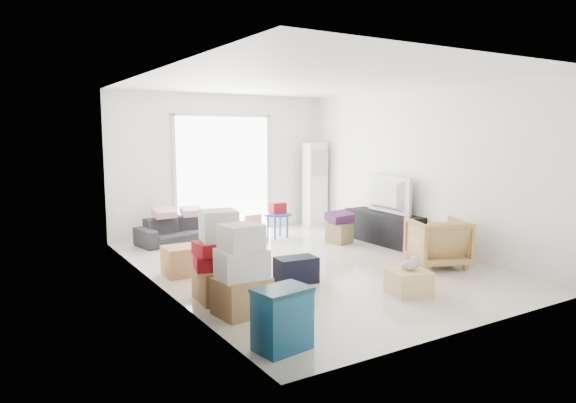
{
  "coord_description": "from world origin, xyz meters",
  "views": [
    {
      "loc": [
        -4.17,
        -6.24,
        1.94
      ],
      "look_at": [
        -0.22,
        0.2,
        0.94
      ],
      "focal_mm": 32.0,
      "sensor_mm": 36.0,
      "label": 1
    }
  ],
  "objects_px": {
    "tv_console": "(383,228)",
    "television": "(384,209)",
    "kids_table": "(277,212)",
    "wood_crate": "(409,282)",
    "ac_tower": "(315,185)",
    "armchair": "(438,240)",
    "ottoman": "(339,233)",
    "storage_bins": "(282,319)",
    "sofa": "(182,225)"
  },
  "relations": [
    {
      "from": "tv_console",
      "to": "television",
      "type": "xyz_separation_m",
      "value": [
        0.0,
        0.0,
        0.35
      ]
    },
    {
      "from": "television",
      "to": "kids_table",
      "type": "xyz_separation_m",
      "value": [
        -1.38,
        1.38,
        -0.14
      ]
    },
    {
      "from": "kids_table",
      "to": "wood_crate",
      "type": "height_order",
      "value": "kids_table"
    },
    {
      "from": "ac_tower",
      "to": "wood_crate",
      "type": "height_order",
      "value": "ac_tower"
    },
    {
      "from": "ac_tower",
      "to": "kids_table",
      "type": "distance_m",
      "value": 1.55
    },
    {
      "from": "television",
      "to": "wood_crate",
      "type": "relative_size",
      "value": 2.54
    },
    {
      "from": "tv_console",
      "to": "armchair",
      "type": "distance_m",
      "value": 1.71
    },
    {
      "from": "ac_tower",
      "to": "ottoman",
      "type": "distance_m",
      "value": 1.94
    },
    {
      "from": "ac_tower",
      "to": "television",
      "type": "xyz_separation_m",
      "value": [
        0.05,
        -2.08,
        -0.26
      ]
    },
    {
      "from": "television",
      "to": "armchair",
      "type": "bearing_deg",
      "value": 169.66
    },
    {
      "from": "armchair",
      "to": "ottoman",
      "type": "relative_size",
      "value": 2.14
    },
    {
      "from": "armchair",
      "to": "storage_bins",
      "type": "relative_size",
      "value": 1.36
    },
    {
      "from": "tv_console",
      "to": "armchair",
      "type": "bearing_deg",
      "value": -104.47
    },
    {
      "from": "storage_bins",
      "to": "kids_table",
      "type": "bearing_deg",
      "value": 60.13
    },
    {
      "from": "ac_tower",
      "to": "armchair",
      "type": "bearing_deg",
      "value": -95.76
    },
    {
      "from": "tv_console",
      "to": "storage_bins",
      "type": "bearing_deg",
      "value": -142.4
    },
    {
      "from": "storage_bins",
      "to": "ottoman",
      "type": "height_order",
      "value": "storage_bins"
    },
    {
      "from": "ac_tower",
      "to": "wood_crate",
      "type": "xyz_separation_m",
      "value": [
        -1.71,
        -4.5,
        -0.72
      ]
    },
    {
      "from": "armchair",
      "to": "kids_table",
      "type": "bearing_deg",
      "value": -50.29
    },
    {
      "from": "sofa",
      "to": "ottoman",
      "type": "bearing_deg",
      "value": -42.4
    },
    {
      "from": "ac_tower",
      "to": "ottoman",
      "type": "relative_size",
      "value": 4.79
    },
    {
      "from": "armchair",
      "to": "storage_bins",
      "type": "xyz_separation_m",
      "value": [
        -3.47,
        -1.35,
        -0.1
      ]
    },
    {
      "from": "wood_crate",
      "to": "tv_console",
      "type": "bearing_deg",
      "value": 53.96
    },
    {
      "from": "tv_console",
      "to": "sofa",
      "type": "height_order",
      "value": "sofa"
    },
    {
      "from": "tv_console",
      "to": "sofa",
      "type": "bearing_deg",
      "value": 147.76
    },
    {
      "from": "storage_bins",
      "to": "armchair",
      "type": "bearing_deg",
      "value": 21.26
    },
    {
      "from": "television",
      "to": "ottoman",
      "type": "relative_size",
      "value": 3.13
    },
    {
      "from": "storage_bins",
      "to": "kids_table",
      "type": "xyz_separation_m",
      "value": [
        2.52,
        4.39,
        0.19
      ]
    },
    {
      "from": "ac_tower",
      "to": "television",
      "type": "bearing_deg",
      "value": -88.62
    },
    {
      "from": "storage_bins",
      "to": "kids_table",
      "type": "height_order",
      "value": "kids_table"
    },
    {
      "from": "tv_console",
      "to": "wood_crate",
      "type": "relative_size",
      "value": 3.61
    },
    {
      "from": "sofa",
      "to": "armchair",
      "type": "distance_m",
      "value": 4.45
    },
    {
      "from": "television",
      "to": "kids_table",
      "type": "height_order",
      "value": "television"
    },
    {
      "from": "storage_bins",
      "to": "tv_console",
      "type": "bearing_deg",
      "value": 37.6
    },
    {
      "from": "tv_console",
      "to": "ottoman",
      "type": "xyz_separation_m",
      "value": [
        -0.69,
        0.38,
        -0.09
      ]
    },
    {
      "from": "storage_bins",
      "to": "ottoman",
      "type": "relative_size",
      "value": 1.57
    },
    {
      "from": "ac_tower",
      "to": "sofa",
      "type": "distance_m",
      "value": 3.07
    },
    {
      "from": "tv_console",
      "to": "television",
      "type": "height_order",
      "value": "television"
    },
    {
      "from": "storage_bins",
      "to": "ac_tower",
      "type": "bearing_deg",
      "value": 52.86
    },
    {
      "from": "ac_tower",
      "to": "kids_table",
      "type": "bearing_deg",
      "value": -152.4
    },
    {
      "from": "armchair",
      "to": "wood_crate",
      "type": "distance_m",
      "value": 1.56
    },
    {
      "from": "television",
      "to": "wood_crate",
      "type": "bearing_deg",
      "value": 148.1
    },
    {
      "from": "ac_tower",
      "to": "television",
      "type": "relative_size",
      "value": 1.53
    },
    {
      "from": "sofa",
      "to": "wood_crate",
      "type": "bearing_deg",
      "value": -82.67
    },
    {
      "from": "television",
      "to": "sofa",
      "type": "height_order",
      "value": "television"
    },
    {
      "from": "ac_tower",
      "to": "armchair",
      "type": "xyz_separation_m",
      "value": [
        -0.38,
        -3.73,
        -0.48
      ]
    },
    {
      "from": "television",
      "to": "storage_bins",
      "type": "distance_m",
      "value": 4.93
    },
    {
      "from": "sofa",
      "to": "wood_crate",
      "type": "xyz_separation_m",
      "value": [
        1.3,
        -4.35,
        -0.16
      ]
    },
    {
      "from": "sofa",
      "to": "television",
      "type": "bearing_deg",
      "value": -41.54
    },
    {
      "from": "ac_tower",
      "to": "wood_crate",
      "type": "distance_m",
      "value": 4.87
    }
  ]
}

